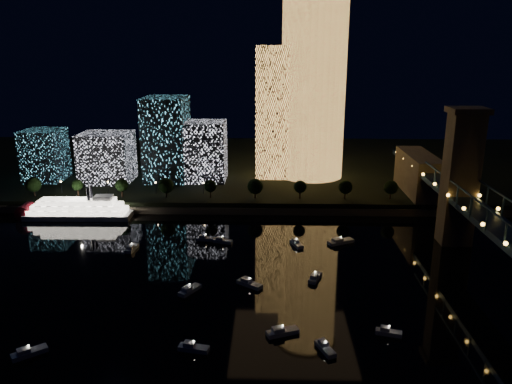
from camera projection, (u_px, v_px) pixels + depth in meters
ground at (281, 307)px, 139.88m from camera, size 520.00×520.00×0.00m
far_bank at (276, 167)px, 292.72m from camera, size 420.00×160.00×5.00m
seawall at (278, 210)px, 218.15m from camera, size 420.00×6.00×3.00m
tower_cylindrical at (313, 89)px, 249.76m from camera, size 34.00×34.00×89.72m
tower_rectangular at (276, 112)px, 254.20m from camera, size 20.72×20.72×65.94m
midrise_blocks at (143, 148)px, 250.67m from camera, size 100.44×29.95×41.40m
riverboat at (73, 210)px, 211.49m from camera, size 48.03×11.00×14.41m
motorboats at (247, 280)px, 154.14m from camera, size 94.26×79.57×2.78m
esplanade_trees at (210, 186)px, 222.23m from camera, size 166.45×6.97×8.99m
street_lamps at (203, 185)px, 228.50m from camera, size 132.70×0.70×5.65m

